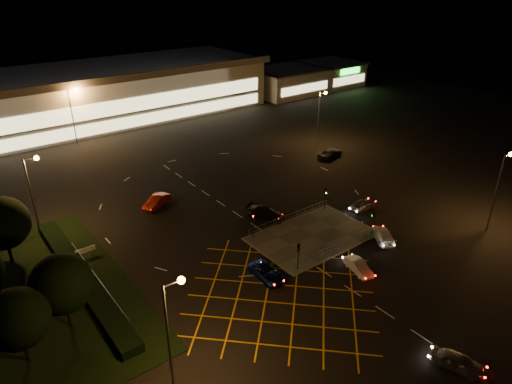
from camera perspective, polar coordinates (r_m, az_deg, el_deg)
ground at (r=55.66m, az=4.14°, el=-5.36°), size 180.00×180.00×0.00m
pedestrian_island at (r=55.58m, az=7.06°, el=-5.48°), size 14.00×9.00×0.12m
grass_verge at (r=50.52m, az=-26.32°, el=-11.98°), size 18.00×30.00×0.08m
hedge at (r=50.90m, az=-20.96°, el=-9.90°), size 2.00×26.00×1.00m
supermarket at (r=105.05m, az=-19.01°, el=11.60°), size 72.00×26.50×10.50m
retail_unit_a at (r=121.25m, az=3.85°, el=13.66°), size 18.80×14.80×6.35m
retail_unit_b at (r=132.09m, az=9.29°, el=14.41°), size 14.80×14.80×6.35m
streetlight_sw at (r=33.87m, az=-10.41°, el=-15.72°), size 1.78×0.56×10.03m
streetlight_se at (r=60.76m, az=28.24°, el=1.17°), size 1.78×0.56×10.03m
streetlight_nw at (r=58.39m, az=-26.06°, el=0.71°), size 1.78×0.56×10.03m
streetlight_ne at (r=82.06m, az=8.06°, el=9.91°), size 1.78×0.56×10.03m
streetlight_far_left at (r=89.11m, az=-21.84°, el=9.60°), size 1.78×0.56×10.03m
streetlight_far_right at (r=108.01m, az=-1.13°, el=14.01°), size 1.78×0.56×10.03m
signal_sw at (r=48.38m, az=5.32°, el=-7.38°), size 0.28×0.30×3.15m
signal_se at (r=56.16m, az=14.45°, el=-3.10°), size 0.28×0.30×3.15m
signal_nw at (r=53.60m, az=-0.42°, el=-3.68°), size 0.28×0.30×3.15m
signal_ne at (r=60.72m, az=8.67°, el=-0.25°), size 0.28×0.30×3.15m
tree_a at (r=41.41m, az=-27.66°, el=-13.89°), size 5.04×5.04×6.86m
tree_c at (r=54.95m, az=-29.20°, el=-3.43°), size 5.76×5.76×7.84m
tree_e at (r=43.22m, az=-23.13°, el=-10.54°), size 5.40×5.40×7.35m
car_near_silver at (r=42.12m, az=23.88°, el=-18.81°), size 2.97×4.35×1.38m
car_queue_white at (r=50.08m, az=12.69°, el=-9.08°), size 2.24×4.06×1.27m
car_left_blue at (r=47.99m, az=1.38°, el=-10.07°), size 2.39×4.73×1.28m
car_far_dkgrey at (r=58.78m, az=1.19°, el=-2.65°), size 4.11×5.46×1.47m
car_right_silver at (r=62.58m, az=13.19°, el=-1.54°), size 4.23×1.98×1.40m
car_circ_red at (r=63.07m, az=-12.33°, el=-1.17°), size 4.78×3.61×1.51m
car_east_grey at (r=79.44m, az=9.28°, el=4.83°), size 5.55×3.47×1.43m
car_approach_white at (r=56.19m, az=15.62°, el=-5.23°), size 4.16×4.88×1.34m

